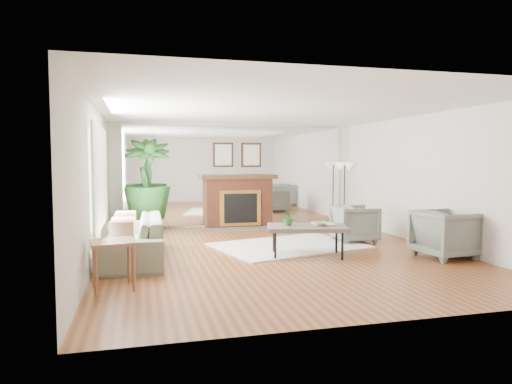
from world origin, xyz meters
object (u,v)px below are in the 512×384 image
object	(u,v)px
armchair_back	(355,224)
side_table	(113,248)
fireplace	(239,200)
sofa	(132,238)
floor_lamp	(345,171)
coffee_table	(307,228)
potted_ficus	(147,182)
armchair_front	(446,234)

from	to	relation	value
armchair_back	side_table	size ratio (longest dim) A/B	1.29
fireplace	sofa	size ratio (longest dim) A/B	0.85
floor_lamp	sofa	bearing A→B (deg)	-149.93
coffee_table	potted_ficus	xyz separation A→B (m)	(-2.56, 3.21, 0.65)
side_table	floor_lamp	xyz separation A→B (m)	(5.35, 4.69, 0.82)
coffee_table	armchair_front	size ratio (longest dim) A/B	1.65
coffee_table	potted_ficus	world-z (taller)	potted_ficus
fireplace	armchair_front	distance (m)	5.00
sofa	armchair_front	xyz separation A→B (m)	(5.05, -1.13, 0.05)
armchair_front	side_table	bearing A→B (deg)	89.68
fireplace	armchair_back	bearing A→B (deg)	-54.54
fireplace	armchair_front	world-z (taller)	fireplace
fireplace	sofa	bearing A→B (deg)	-127.96
fireplace	side_table	world-z (taller)	fireplace
armchair_back	side_table	bearing A→B (deg)	119.86
armchair_front	side_table	distance (m)	5.28
armchair_back	floor_lamp	bearing A→B (deg)	-18.06
potted_ficus	floor_lamp	bearing A→B (deg)	2.89
sofa	side_table	bearing A→B (deg)	-5.75
potted_ficus	floor_lamp	xyz separation A→B (m)	(4.87, 0.25, 0.21)
armchair_back	side_table	xyz separation A→B (m)	(-4.46, -2.31, 0.15)
fireplace	coffee_table	xyz separation A→B (m)	(0.40, -3.61, -0.18)
side_table	potted_ficus	xyz separation A→B (m)	(0.48, 4.45, 0.61)
fireplace	side_table	distance (m)	5.53
sofa	armchair_back	xyz separation A→B (m)	(4.26, 0.60, 0.01)
side_table	floor_lamp	world-z (taller)	floor_lamp
armchair_back	sofa	bearing A→B (deg)	100.46
coffee_table	potted_ficus	bearing A→B (deg)	128.62
armchair_back	potted_ficus	size ratio (longest dim) A/B	0.38
armchair_back	side_table	distance (m)	5.03
potted_ficus	floor_lamp	world-z (taller)	potted_ficus
side_table	armchair_front	bearing A→B (deg)	6.39
fireplace	armchair_back	world-z (taller)	fireplace
armchair_back	floor_lamp	size ratio (longest dim) A/B	0.51
armchair_front	floor_lamp	size ratio (longest dim) A/B	0.56
coffee_table	armchair_back	bearing A→B (deg)	37.19
sofa	armchair_back	world-z (taller)	armchair_back
side_table	potted_ficus	world-z (taller)	potted_ficus
coffee_table	armchair_back	size ratio (longest dim) A/B	1.82
armchair_back	floor_lamp	world-z (taller)	floor_lamp
armchair_front	floor_lamp	bearing A→B (deg)	-8.10
fireplace	side_table	size ratio (longest dim) A/B	3.31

